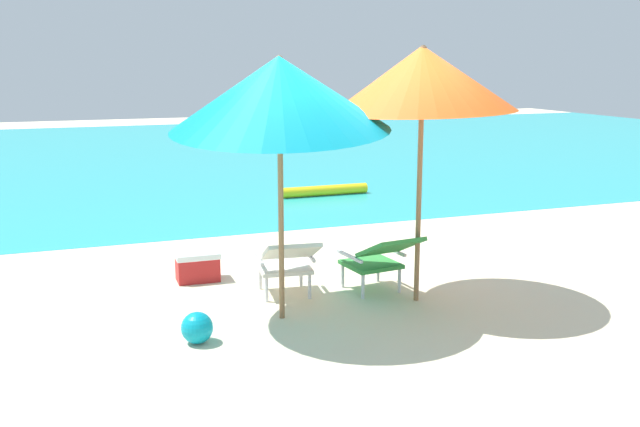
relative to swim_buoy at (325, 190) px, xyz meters
name	(u,v)px	position (x,y,z in m)	size (l,w,h in m)	color
ground_plane	(242,216)	(-1.81, -1.17, -0.10)	(40.00, 40.00, 0.00)	beige
ocean_band	(167,155)	(-1.81, 6.66, -0.09)	(40.00, 18.00, 0.01)	#28B2B7
swim_buoy	(325,190)	(0.00, 0.00, 0.00)	(0.18, 0.18, 1.60)	yellow
lounge_chair_left	(287,261)	(-2.34, -5.17, 0.31)	(0.63, 0.93, 0.68)	silver
lounge_chair_right	(380,257)	(-1.40, -5.36, 0.31)	(0.64, 0.93, 0.68)	#338E3D
beach_umbrella_left	(280,93)	(-2.55, -5.67, 1.98)	(2.66, 2.68, 2.50)	olive
beach_umbrella_right	(422,79)	(-1.13, -5.65, 2.09)	(2.29, 2.28, 2.53)	olive
beach_ball	(197,328)	(-3.41, -6.01, 0.04)	(0.27, 0.27, 0.27)	#0A93AD
cooler_box	(198,266)	(-3.07, -4.23, 0.06)	(0.48, 0.33, 0.32)	red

